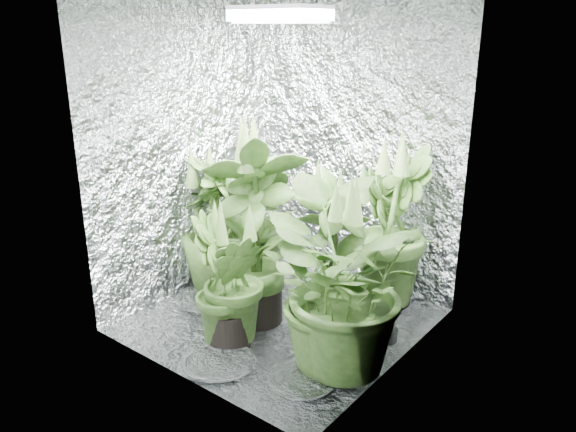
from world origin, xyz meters
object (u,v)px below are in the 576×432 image
Objects in this scene: plant_f at (256,232)px; circulation_fan at (383,318)px; plant_b at (334,253)px; plant_g at (227,283)px; grow_lamp at (280,14)px; plant_c at (391,228)px; plant_e at (337,286)px; plant_a at (249,219)px; plant_d at (217,227)px.

plant_f is 3.94× the size of circulation_fan.
plant_b is 0.67m from plant_g.
grow_lamp reaches higher than plant_c.
plant_c is at bearing 57.95° from grow_lamp.
plant_f is at bearing 165.68° from plant_e.
plant_a is at bearing 149.81° from grow_lamp.
plant_a is at bearing 169.32° from plant_b.
plant_f reaches higher than plant_a.
plant_a is at bearing 73.69° from plant_d.
plant_f is at bearing -125.64° from plant_c.
plant_g is 2.68× the size of circulation_fan.
plant_c is 0.92m from plant_e.
plant_d is 1.24m from plant_e.
grow_lamp is 0.57× the size of plant_g.
grow_lamp is 0.49× the size of plant_d.
plant_e is (0.30, -0.43, 0.03)m from plant_b.
grow_lamp is at bearing 155.30° from plant_e.
plant_a is 0.93× the size of plant_e.
plant_c is 3.53× the size of circulation_fan.
plant_f reaches higher than plant_g.
plant_a is at bearing 123.75° from plant_g.
grow_lamp reaches higher than plant_f.
plant_g is 0.94m from circulation_fan.
plant_b is 0.91× the size of plant_c.
plant_f reaches higher than plant_c.
plant_b reaches higher than circulation_fan.
plant_d reaches higher than plant_a.
plant_b is 0.49m from plant_f.
circulation_fan is (0.04, 0.46, -0.37)m from plant_e.
plant_c is (0.94, 0.32, 0.05)m from plant_a.
plant_g is at bearing -147.23° from circulation_fan.
plant_e reaches higher than plant_g.
plant_c is at bearing 101.19° from plant_e.
plant_d is 1.18× the size of plant_g.
plant_g is at bearing -120.03° from plant_b.
grow_lamp reaches higher than plant_d.
plant_e is 0.59m from circulation_fan.
plant_c is 1.16m from plant_g.
plant_d is at bearing -174.24° from plant_b.
plant_b is at bearing 5.76° from plant_d.
plant_e reaches higher than plant_b.
plant_f reaches higher than plant_b.
plant_c reaches higher than plant_d.
plant_c is 1.32× the size of plant_g.
plant_d is at bearing 139.05° from plant_g.
grow_lamp reaches higher than plant_e.
plant_c is at bearing 54.36° from plant_f.
plant_g is at bearing -113.28° from plant_c.
grow_lamp is 1.39m from plant_b.
circulation_fan is (0.74, 0.28, -0.46)m from plant_f.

